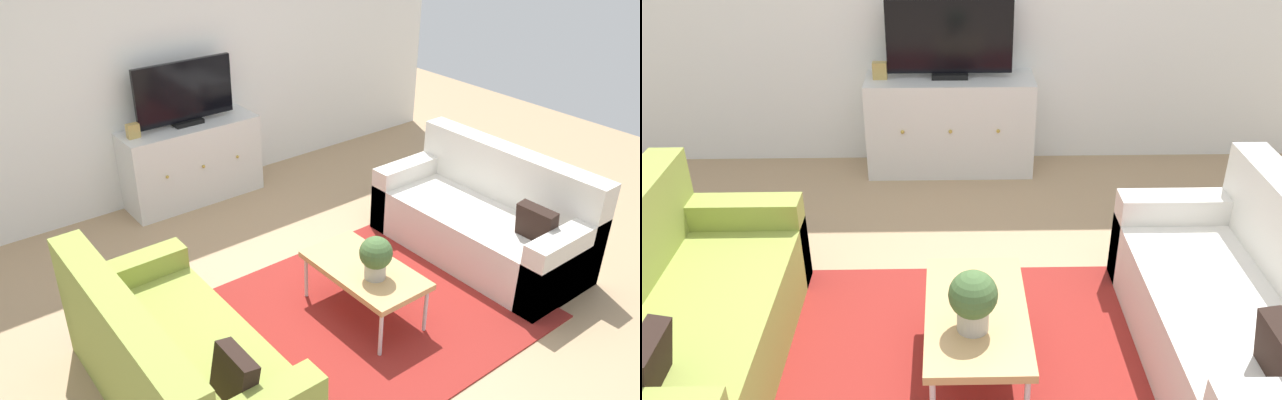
{
  "view_description": "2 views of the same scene",
  "coord_description": "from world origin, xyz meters",
  "views": [
    {
      "loc": [
        -2.44,
        -2.87,
        2.9
      ],
      "look_at": [
        0.0,
        0.31,
        0.78
      ],
      "focal_mm": 35.23,
      "sensor_mm": 36.0,
      "label": 1
    },
    {
      "loc": [
        -0.07,
        -2.71,
        2.45
      ],
      "look_at": [
        0.0,
        0.31,
        0.78
      ],
      "focal_mm": 37.45,
      "sensor_mm": 36.0,
      "label": 2
    }
  ],
  "objects": [
    {
      "name": "ground_plane",
      "position": [
        0.0,
        0.0,
        0.0
      ],
      "size": [
        10.0,
        10.0,
        0.0
      ],
      "primitive_type": "plane",
      "color": "tan"
    },
    {
      "name": "wall_back",
      "position": [
        0.0,
        2.55,
        1.35
      ],
      "size": [
        6.4,
        0.12,
        2.7
      ],
      "primitive_type": "cube",
      "color": "white",
      "rests_on": "ground_plane"
    },
    {
      "name": "area_rug",
      "position": [
        0.0,
        -0.15,
        0.01
      ],
      "size": [
        2.5,
        1.9,
        0.01
      ],
      "primitive_type": "cube",
      "color": "maroon",
      "rests_on": "ground_plane"
    },
    {
      "name": "couch_left_side",
      "position": [
        -1.44,
        -0.1,
        0.29
      ],
      "size": [
        0.83,
        1.75,
        0.88
      ],
      "color": "olive",
      "rests_on": "ground_plane"
    },
    {
      "name": "couch_right_side",
      "position": [
        1.44,
        -0.1,
        0.29
      ],
      "size": [
        0.83,
        1.75,
        0.88
      ],
      "color": "silver",
      "rests_on": "ground_plane"
    },
    {
      "name": "coffee_table",
      "position": [
        0.06,
        -0.13,
        0.37
      ],
      "size": [
        0.5,
        0.91,
        0.41
      ],
      "color": "tan",
      "rests_on": "ground_plane"
    },
    {
      "name": "potted_plant",
      "position": [
        0.04,
        -0.26,
        0.58
      ],
      "size": [
        0.23,
        0.23,
        0.31
      ],
      "color": "#B7B2A8",
      "rests_on": "coffee_table"
    },
    {
      "name": "tv_console",
      "position": [
        -0.05,
        2.27,
        0.39
      ],
      "size": [
        1.32,
        0.47,
        0.78
      ],
      "color": "silver",
      "rests_on": "ground_plane"
    },
    {
      "name": "flat_screen_tv",
      "position": [
        -0.05,
        2.29,
        1.07
      ],
      "size": [
        0.96,
        0.16,
        0.6
      ],
      "color": "black",
      "rests_on": "tv_console"
    },
    {
      "name": "mantel_clock",
      "position": [
        -0.59,
        2.27,
        0.84
      ],
      "size": [
        0.11,
        0.07,
        0.13
      ],
      "primitive_type": "cube",
      "color": "tan",
      "rests_on": "tv_console"
    }
  ]
}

